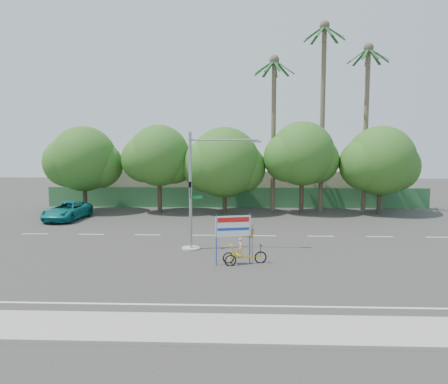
{
  "coord_description": "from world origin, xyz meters",
  "views": [
    {
      "loc": [
        0.53,
        -21.68,
        6.28
      ],
      "look_at": [
        -0.49,
        3.75,
        3.5
      ],
      "focal_mm": 35.0,
      "sensor_mm": 36.0,
      "label": 1
    }
  ],
  "objects": [
    {
      "name": "tree_far_left",
      "position": [
        -14.05,
        18.0,
        4.76
      ],
      "size": [
        7.14,
        6.0,
        7.96
      ],
      "color": "#473828",
      "rests_on": "ground"
    },
    {
      "name": "palm_short",
      "position": [
        3.5,
        19.5,
        8.86
      ],
      "size": [
        3.73,
        3.79,
        14.45
      ],
      "color": "#70604C",
      "rests_on": "ground"
    },
    {
      "name": "sidewalk_near",
      "position": [
        0.0,
        -7.5,
        0.06
      ],
      "size": [
        50.0,
        2.4,
        0.12
      ],
      "primitive_type": "cube",
      "color": "gray",
      "rests_on": "ground"
    },
    {
      "name": "palm_tall",
      "position": [
        8.0,
        19.5,
        10.46
      ],
      "size": [
        3.73,
        3.79,
        17.45
      ],
      "color": "#70604C",
      "rests_on": "ground"
    },
    {
      "name": "palm_mid",
      "position": [
        12.0,
        19.5,
        9.4
      ],
      "size": [
        3.73,
        3.79,
        15.45
      ],
      "color": "#70604C",
      "rests_on": "ground"
    },
    {
      "name": "trike_billboard",
      "position": [
        0.37,
        0.78,
        1.1
      ],
      "size": [
        2.72,
        0.97,
        2.72
      ],
      "rotation": [
        0.0,
        0.0,
        0.22
      ],
      "color": "black",
      "rests_on": "ground"
    },
    {
      "name": "tree_right",
      "position": [
        5.95,
        18.0,
        5.24
      ],
      "size": [
        6.9,
        5.8,
        8.36
      ],
      "color": "#473828",
      "rests_on": "ground"
    },
    {
      "name": "fence",
      "position": [
        0.0,
        21.5,
        1.0
      ],
      "size": [
        38.0,
        0.08,
        2.0
      ],
      "primitive_type": "cube",
      "color": "#336B3D",
      "rests_on": "ground"
    },
    {
      "name": "pickup_truck",
      "position": [
        -14.06,
        13.86,
        0.76
      ],
      "size": [
        2.96,
        5.64,
        1.51
      ],
      "primitive_type": "imported",
      "rotation": [
        0.0,
        0.0,
        -0.08
      ],
      "color": "#117677",
      "rests_on": "ground"
    },
    {
      "name": "tree_left",
      "position": [
        -7.05,
        18.0,
        5.06
      ],
      "size": [
        6.66,
        5.6,
        8.07
      ],
      "color": "#473828",
      "rests_on": "ground"
    },
    {
      "name": "building_right",
      "position": [
        8.0,
        26.0,
        1.8
      ],
      "size": [
        14.0,
        8.0,
        3.6
      ],
      "primitive_type": "cube",
      "color": "#C1B499",
      "rests_on": "ground"
    },
    {
      "name": "tree_far_right",
      "position": [
        12.95,
        18.0,
        4.64
      ],
      "size": [
        7.38,
        6.2,
        7.94
      ],
      "color": "#473828",
      "rests_on": "ground"
    },
    {
      "name": "building_left",
      "position": [
        -10.0,
        26.0,
        2.0
      ],
      "size": [
        12.0,
        8.0,
        4.0
      ],
      "primitive_type": "cube",
      "color": "#C1B499",
      "rests_on": "ground"
    },
    {
      "name": "ground",
      "position": [
        0.0,
        0.0,
        0.0
      ],
      "size": [
        120.0,
        120.0,
        0.0
      ],
      "primitive_type": "plane",
      "color": "#33302D",
      "rests_on": "ground"
    },
    {
      "name": "tree_center",
      "position": [
        -1.05,
        18.0,
        4.47
      ],
      "size": [
        7.62,
        6.4,
        7.85
      ],
      "color": "#473828",
      "rests_on": "ground"
    },
    {
      "name": "traffic_signal",
      "position": [
        -2.2,
        3.98,
        2.92
      ],
      "size": [
        4.72,
        1.1,
        7.0
      ],
      "color": "gray",
      "rests_on": "ground"
    }
  ]
}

